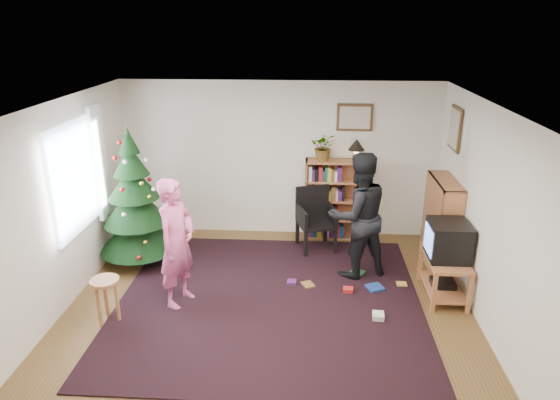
# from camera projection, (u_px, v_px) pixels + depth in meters

# --- Properties ---
(floor) EXTENTS (5.00, 5.00, 0.00)m
(floor) POSITION_uv_depth(u_px,v_px,m) (268.00, 314.00, 6.06)
(floor) COLOR brown
(floor) RESTS_ON ground
(ceiling) EXTENTS (5.00, 5.00, 0.00)m
(ceiling) POSITION_uv_depth(u_px,v_px,m) (266.00, 109.00, 5.20)
(ceiling) COLOR white
(ceiling) RESTS_ON wall_back
(wall_back) EXTENTS (5.00, 0.02, 2.50)m
(wall_back) POSITION_uv_depth(u_px,v_px,m) (280.00, 160.00, 7.97)
(wall_back) COLOR silver
(wall_back) RESTS_ON floor
(wall_front) EXTENTS (5.00, 0.02, 2.50)m
(wall_front) POSITION_uv_depth(u_px,v_px,m) (234.00, 364.00, 3.29)
(wall_front) COLOR silver
(wall_front) RESTS_ON floor
(wall_left) EXTENTS (0.02, 5.00, 2.50)m
(wall_left) POSITION_uv_depth(u_px,v_px,m) (52.00, 214.00, 5.77)
(wall_left) COLOR silver
(wall_left) RESTS_ON floor
(wall_right) EXTENTS (0.02, 5.00, 2.50)m
(wall_right) POSITION_uv_depth(u_px,v_px,m) (493.00, 225.00, 5.49)
(wall_right) COLOR silver
(wall_right) RESTS_ON floor
(rug) EXTENTS (3.80, 3.60, 0.02)m
(rug) POSITION_uv_depth(u_px,v_px,m) (270.00, 301.00, 6.34)
(rug) COLOR black
(rug) RESTS_ON floor
(window_pane) EXTENTS (0.04, 1.20, 1.40)m
(window_pane) POSITION_uv_depth(u_px,v_px,m) (74.00, 178.00, 6.24)
(window_pane) COLOR silver
(window_pane) RESTS_ON wall_left
(curtain) EXTENTS (0.06, 0.35, 1.60)m
(curtain) POSITION_uv_depth(u_px,v_px,m) (100.00, 163.00, 6.90)
(curtain) COLOR white
(curtain) RESTS_ON wall_left
(picture_back) EXTENTS (0.55, 0.03, 0.42)m
(picture_back) POSITION_uv_depth(u_px,v_px,m) (355.00, 117.00, 7.64)
(picture_back) COLOR #4C3319
(picture_back) RESTS_ON wall_back
(picture_right) EXTENTS (0.03, 0.50, 0.60)m
(picture_right) POSITION_uv_depth(u_px,v_px,m) (455.00, 128.00, 6.88)
(picture_right) COLOR #4C3319
(picture_right) RESTS_ON wall_right
(christmas_tree) EXTENTS (1.10, 1.10, 2.00)m
(christmas_tree) POSITION_uv_depth(u_px,v_px,m) (135.00, 209.00, 7.10)
(christmas_tree) COLOR #3F2816
(christmas_tree) RESTS_ON rug
(bookshelf_back) EXTENTS (0.95, 0.30, 1.30)m
(bookshelf_back) POSITION_uv_depth(u_px,v_px,m) (335.00, 199.00, 7.97)
(bookshelf_back) COLOR #BD7343
(bookshelf_back) RESTS_ON floor
(bookshelf_right) EXTENTS (0.30, 0.95, 1.30)m
(bookshelf_right) POSITION_uv_depth(u_px,v_px,m) (441.00, 223.00, 7.02)
(bookshelf_right) COLOR #BD7343
(bookshelf_right) RESTS_ON floor
(tv_stand) EXTENTS (0.48, 0.87, 0.55)m
(tv_stand) POSITION_uv_depth(u_px,v_px,m) (444.00, 273.00, 6.37)
(tv_stand) COLOR #BD7343
(tv_stand) RESTS_ON floor
(crt_tv) EXTENTS (0.49, 0.53, 0.46)m
(crt_tv) POSITION_uv_depth(u_px,v_px,m) (448.00, 240.00, 6.22)
(crt_tv) COLOR black
(crt_tv) RESTS_ON tv_stand
(armchair) EXTENTS (0.66, 0.67, 0.96)m
(armchair) POSITION_uv_depth(u_px,v_px,m) (316.00, 216.00, 7.69)
(armchair) COLOR black
(armchair) RESTS_ON rug
(stool) EXTENTS (0.33, 0.33, 0.56)m
(stool) POSITION_uv_depth(u_px,v_px,m) (106.00, 289.00, 5.78)
(stool) COLOR #BD7343
(stool) RESTS_ON floor
(person_standing) EXTENTS (0.58, 0.70, 1.64)m
(person_standing) POSITION_uv_depth(u_px,v_px,m) (177.00, 243.00, 6.04)
(person_standing) COLOR #D3548E
(person_standing) RESTS_ON rug
(person_by_chair) EXTENTS (1.04, 0.94, 1.76)m
(person_by_chair) POSITION_uv_depth(u_px,v_px,m) (358.00, 216.00, 6.72)
(person_by_chair) COLOR black
(person_by_chair) RESTS_ON rug
(potted_plant) EXTENTS (0.40, 0.35, 0.43)m
(potted_plant) POSITION_uv_depth(u_px,v_px,m) (324.00, 147.00, 7.69)
(potted_plant) COLOR gray
(potted_plant) RESTS_ON bookshelf_back
(table_lamp) EXTENTS (0.26, 0.26, 0.34)m
(table_lamp) POSITION_uv_depth(u_px,v_px,m) (356.00, 146.00, 7.65)
(table_lamp) COLOR #A57F33
(table_lamp) RESTS_ON bookshelf_back
(floor_clutter) EXTENTS (1.68, 1.29, 0.08)m
(floor_clutter) POSITION_uv_depth(u_px,v_px,m) (351.00, 287.00, 6.59)
(floor_clutter) COLOR #A51E19
(floor_clutter) RESTS_ON rug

